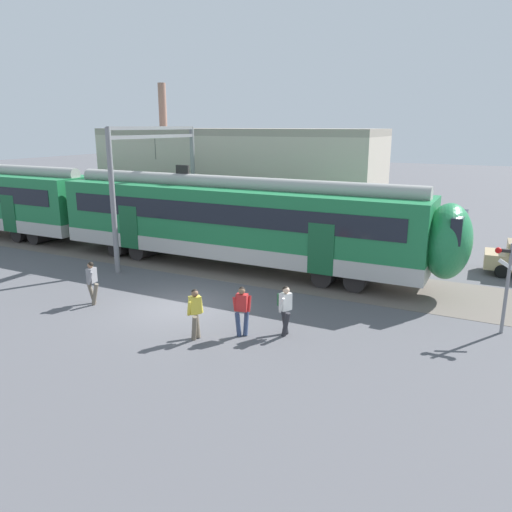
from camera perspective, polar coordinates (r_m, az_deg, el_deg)
The scene contains 9 objects.
ground_plane at distance 18.92m, azimuth -8.70°, elevation -5.79°, with size 160.00×160.00×0.00m, color #515156.
track_bed at distance 30.76m, azimuth -20.85°, elevation 1.39°, with size 80.00×4.40×0.01m, color #605951.
pedestrian_grey at distance 19.70m, azimuth -18.24°, elevation -2.59°, with size 0.68×0.54×1.67m.
pedestrian_yellow at distance 15.80m, azimuth -6.97°, elevation -6.18°, with size 0.47×0.67×1.67m.
pedestrian_red at distance 15.91m, azimuth -1.61°, elevation -5.93°, with size 0.54×0.69×1.67m.
pedestrian_white at distance 16.01m, azimuth 3.34°, elevation -5.71°, with size 0.57×0.66×1.67m.
catenary_gantry at distance 25.53m, azimuth -11.30°, elevation 9.34°, with size 0.24×6.64×6.53m.
crossing_signal at distance 17.70m, azimuth 26.92°, elevation -1.86°, with size 0.96×0.22×3.00m.
background_building at distance 31.21m, azimuth -2.37°, elevation 8.49°, with size 17.71×5.00×9.20m.
Camera 1 is at (10.46, -14.34, 6.56)m, focal length 35.00 mm.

